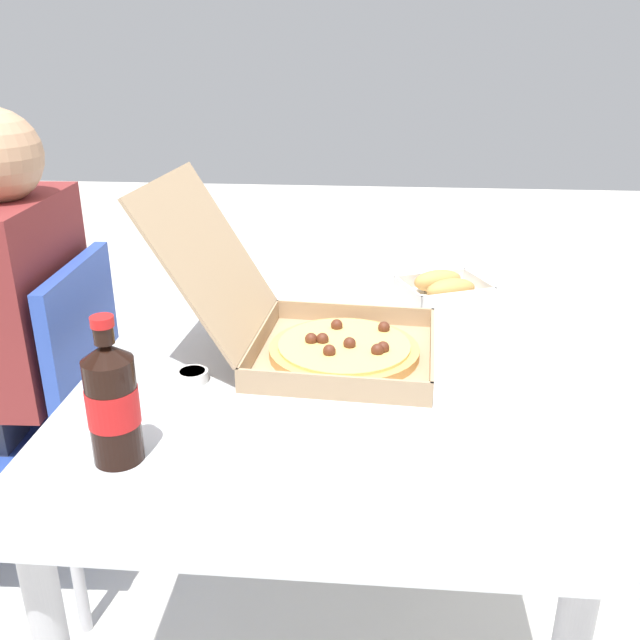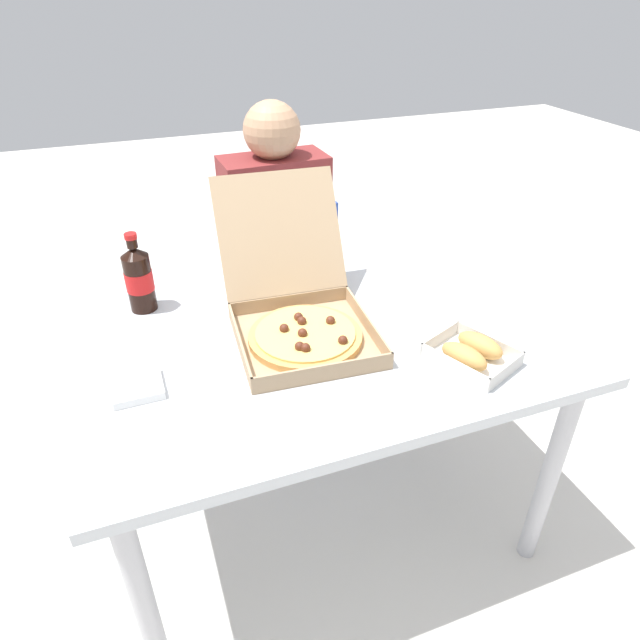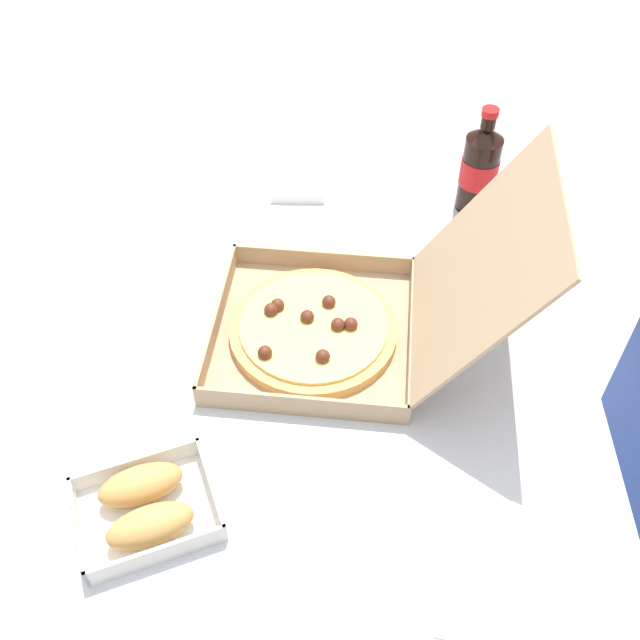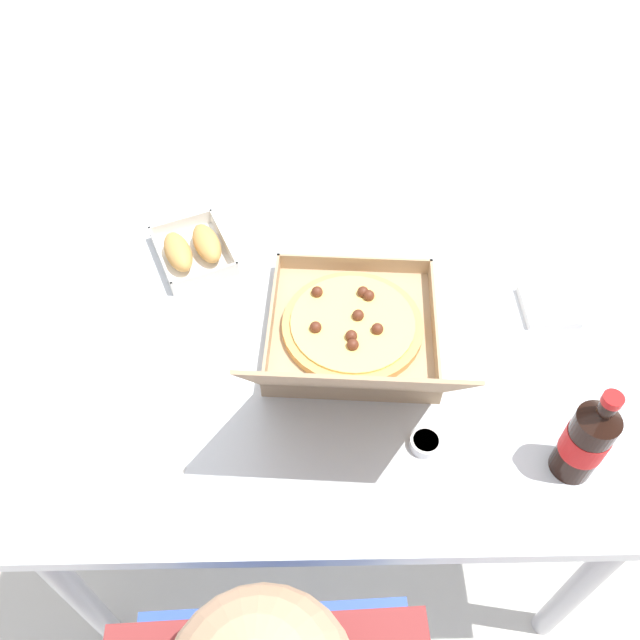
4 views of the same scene
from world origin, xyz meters
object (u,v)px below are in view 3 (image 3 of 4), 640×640
(bread_side_box, at_px, (146,507))
(paper_menu, at_px, (498,570))
(cola_bottle, at_px, (480,168))
(napkin_pile, at_px, (299,184))
(pizza_box_open, at_px, (341,319))
(dipping_sauce_cup, at_px, (462,287))

(bread_side_box, xyz_separation_m, paper_menu, (0.06, 0.48, -0.02))
(cola_bottle, height_order, napkin_pile, cola_bottle)
(pizza_box_open, bearing_deg, napkin_pile, -167.01)
(cola_bottle, relative_size, paper_menu, 1.07)
(bread_side_box, distance_m, dipping_sauce_cup, 0.67)
(napkin_pile, relative_size, dipping_sauce_cup, 1.96)
(cola_bottle, relative_size, dipping_sauce_cup, 4.00)
(pizza_box_open, bearing_deg, cola_bottle, 144.60)
(bread_side_box, height_order, cola_bottle, cola_bottle)
(pizza_box_open, relative_size, napkin_pile, 4.86)
(napkin_pile, distance_m, dipping_sauce_cup, 0.43)
(napkin_pile, xyz_separation_m, dipping_sauce_cup, (0.30, 0.31, 0.00))
(cola_bottle, distance_m, napkin_pile, 0.37)
(pizza_box_open, bearing_deg, paper_menu, 28.36)
(dipping_sauce_cup, bearing_deg, cola_bottle, 169.74)
(cola_bottle, bearing_deg, napkin_pile, -97.71)
(cola_bottle, xyz_separation_m, paper_menu, (0.77, -0.04, -0.09))
(bread_side_box, relative_size, paper_menu, 1.11)
(bread_side_box, xyz_separation_m, dipping_sauce_cup, (-0.46, 0.48, -0.01))
(paper_menu, bearing_deg, cola_bottle, -173.45)
(paper_menu, bearing_deg, dipping_sauce_cup, -170.11)
(pizza_box_open, distance_m, paper_menu, 0.46)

